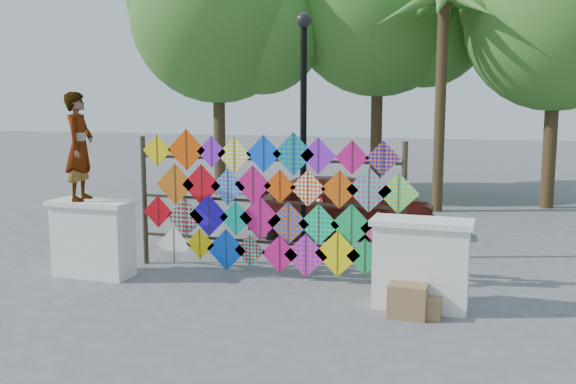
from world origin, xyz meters
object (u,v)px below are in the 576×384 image
object	(u,v)px
sedan	(342,204)
vendor_woman	(79,147)
lamppost	(303,113)
kite_rack	(269,205)

from	to	relation	value
sedan	vendor_woman	bearing A→B (deg)	127.32
vendor_woman	sedan	distance (m)	5.80
lamppost	sedan	bearing A→B (deg)	84.94
sedan	lamppost	bearing A→B (deg)	159.40
kite_rack	lamppost	xyz separation A→B (m)	(0.21, 1.28, 1.49)
vendor_woman	sedan	xyz separation A→B (m)	(3.39, 4.47, -1.48)
lamppost	kite_rack	bearing A→B (deg)	-99.16
kite_rack	lamppost	distance (m)	1.97
vendor_woman	lamppost	distance (m)	3.91
sedan	kite_rack	bearing A→B (deg)	157.92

